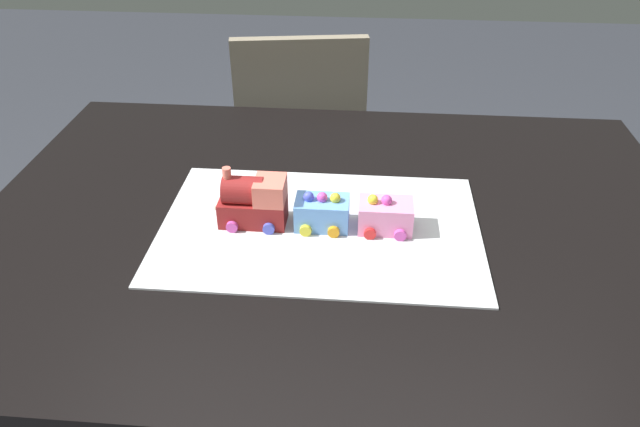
% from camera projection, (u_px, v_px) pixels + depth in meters
% --- Properties ---
extents(dining_table, '(1.40, 1.00, 0.74)m').
position_uv_depth(dining_table, '(335.00, 260.00, 1.23)').
color(dining_table, black).
rests_on(dining_table, ground).
extents(chair, '(0.46, 0.46, 0.86)m').
position_uv_depth(chair, '(300.00, 141.00, 2.02)').
color(chair, gray).
rests_on(chair, ground).
extents(cake_board, '(0.60, 0.40, 0.00)m').
position_uv_depth(cake_board, '(320.00, 228.00, 1.13)').
color(cake_board, silver).
rests_on(cake_board, dining_table).
extents(cake_locomotive, '(0.14, 0.08, 0.12)m').
position_uv_depth(cake_locomotive, '(253.00, 201.00, 1.12)').
color(cake_locomotive, maroon).
rests_on(cake_locomotive, cake_board).
extents(cake_car_flatbed_sky_blue, '(0.10, 0.08, 0.07)m').
position_uv_depth(cake_car_flatbed_sky_blue, '(322.00, 212.00, 1.12)').
color(cake_car_flatbed_sky_blue, '#669EEA').
rests_on(cake_car_flatbed_sky_blue, cake_board).
extents(cake_car_caboose_bubblegum, '(0.10, 0.08, 0.07)m').
position_uv_depth(cake_car_caboose_bubblegum, '(385.00, 215.00, 1.11)').
color(cake_car_caboose_bubblegum, pink).
rests_on(cake_car_caboose_bubblegum, cake_board).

